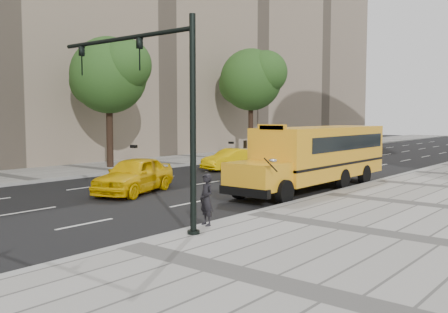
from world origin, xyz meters
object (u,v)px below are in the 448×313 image
Objects in this scene: taxi_far at (231,159)px; pedestrian at (206,200)px; taxi_near at (134,175)px; traffic_signal at (158,98)px; tree_b at (109,74)px; tree_c at (252,79)px; school_bus at (319,152)px.

taxi_far is 2.60× the size of pedestrian.
taxi_near is 8.21m from pedestrian.
traffic_signal reaches higher than pedestrian.
taxi_far is at bearing 36.08° from tree_b.
tree_c is at bearing 120.82° from traffic_signal.
school_bus is at bearing -44.86° from tree_c.
tree_b is 12.07m from taxi_near.
tree_b is at bearing 146.47° from traffic_signal.
traffic_signal is (9.15, -15.03, 3.40)m from taxi_far.
tree_b is at bearing -90.04° from tree_c.
tree_c reaches higher than traffic_signal.
pedestrian is (1.65, -10.22, -0.81)m from school_bus.
tree_b is 0.75× the size of school_bus.
pedestrian reaches higher than taxi_far.
tree_b reaches higher than traffic_signal.
traffic_signal is (-0.96, -1.08, 3.13)m from pedestrian.
tree_c is at bearing 141.53° from pedestrian.
tree_b reaches higher than taxi_near.
tree_c is 30.58m from pedestrian.
tree_c is 24.18m from taxi_near.
taxi_far is (-2.66, 10.50, -0.14)m from taxi_near.
school_bus reaches higher than taxi_far.
school_bus is at bearing -15.64° from taxi_far.
tree_b reaches higher than taxi_far.
traffic_signal reaches higher than school_bus.
tree_b is 2.07× the size of taxi_far.
tree_b is 1.78× the size of taxi_near.
tree_c reaches higher than taxi_near.
taxi_far is 17.23m from pedestrian.
taxi_near is 0.76× the size of traffic_signal.
pedestrian is (7.45, -3.45, 0.12)m from taxi_near.
tree_c is at bearing 93.83° from taxi_near.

